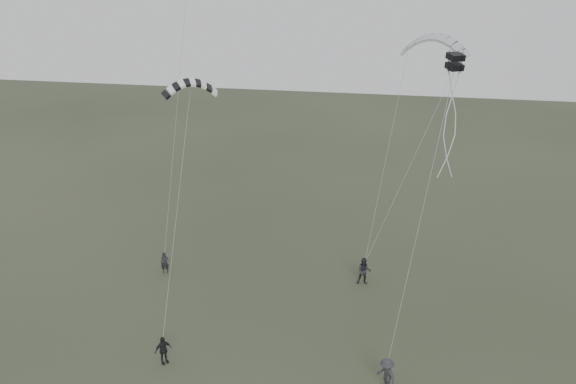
% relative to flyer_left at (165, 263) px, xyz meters
% --- Properties ---
extents(ground, '(140.00, 140.00, 0.00)m').
position_rel_flyer_left_xyz_m(ground, '(7.70, -6.96, -0.75)').
color(ground, '#303625').
rests_on(ground, ground).
extents(flyer_left, '(0.64, 0.54, 1.50)m').
position_rel_flyer_left_xyz_m(flyer_left, '(0.00, 0.00, 0.00)').
color(flyer_left, black).
rests_on(flyer_left, ground).
extents(flyer_right, '(0.96, 0.77, 1.85)m').
position_rel_flyer_left_xyz_m(flyer_right, '(13.24, 1.14, 0.18)').
color(flyer_right, '#25252A').
rests_on(flyer_right, ground).
extents(flyer_center, '(0.90, 0.93, 1.56)m').
position_rel_flyer_left_xyz_m(flyer_center, '(3.64, -8.86, 0.03)').
color(flyer_center, black).
rests_on(flyer_center, ground).
extents(flyer_far, '(1.32, 1.36, 1.87)m').
position_rel_flyer_left_xyz_m(flyer_far, '(15.00, -8.80, 0.18)').
color(flyer_far, '#2C2C32').
rests_on(flyer_far, ground).
extents(kite_pale_large, '(4.68, 3.00, 2.01)m').
position_rel_flyer_left_xyz_m(kite_pale_large, '(16.67, 7.34, 14.30)').
color(kite_pale_large, '#A8ABAE').
rests_on(kite_pale_large, flyer_right).
extents(kite_striped, '(3.15, 2.43, 1.36)m').
position_rel_flyer_left_xyz_m(kite_striped, '(3.17, -1.50, 12.49)').
color(kite_striped, black).
rests_on(kite_striped, flyer_center).
extents(kite_box, '(0.93, 0.97, 0.81)m').
position_rel_flyer_left_xyz_m(kite_box, '(17.05, -4.08, 14.39)').
color(kite_box, black).
rests_on(kite_box, flyer_far).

